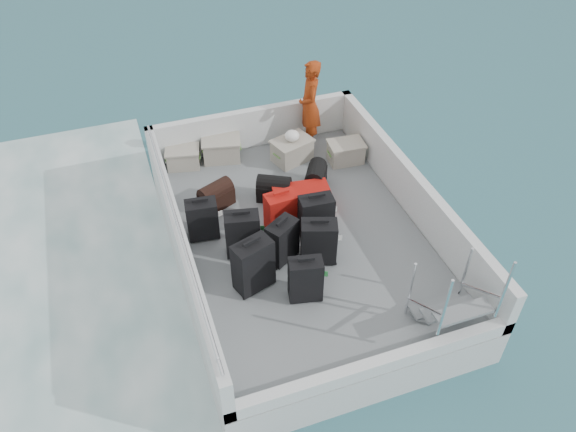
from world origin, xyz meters
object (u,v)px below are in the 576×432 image
Objects in this scene: suitcase_7 at (316,217)px; suitcase_3 at (305,280)px; suitcase_1 at (243,235)px; crate_0 at (183,158)px; suitcase_2 at (203,220)px; crate_2 at (292,151)px; suitcase_0 at (253,266)px; passenger at (310,105)px; suitcase_5 at (282,213)px; crate_3 at (346,153)px; suitcase_6 at (319,242)px; crate_1 at (222,150)px; suitcase_4 at (282,242)px; suitcase_8 at (302,201)px.

suitcase_3 is at bearing -113.12° from suitcase_7.
crate_0 is at bearing 111.58° from suitcase_1.
suitcase_2 is 1.03× the size of crate_2.
suitcase_0 is 0.49× the size of passenger.
passenger is (0.73, 2.18, 0.45)m from suitcase_7.
passenger is (1.85, 2.85, 0.39)m from suitcase_0.
suitcase_0 is at bearing 157.19° from suitcase_3.
crate_3 is at bearing 33.59° from suitcase_5.
passenger is at bearing 43.89° from suitcase_2.
suitcase_2 is at bearing 134.08° from suitcase_3.
suitcase_7 is (1.08, 0.03, -0.02)m from suitcase_1.
suitcase_0 is 1.17m from suitcase_5.
passenger reaches higher than suitcase_6.
suitcase_7 reaches higher than suitcase_6.
suitcase_4 is at bearing -85.58° from crate_1.
crate_2 is at bearing 98.23° from suitcase_6.
suitcase_3 reaches higher than crate_0.
suitcase_0 is 3.43m from passenger.
passenger is at bearing 53.95° from suitcase_5.
suitcase_2 is 1.55m from suitcase_8.
suitcase_7 is 0.43× the size of passenger.
suitcase_0 reaches higher than suitcase_1.
suitcase_5 reaches higher than crate_2.
suitcase_5 is 2.00m from crate_3.
suitcase_6 is (0.41, 0.57, 0.01)m from suitcase_3.
suitcase_3 is at bearing 168.14° from suitcase_8.
suitcase_5 is 2.29m from passenger.
suitcase_6 is 1.09× the size of crate_2.
suitcase_1 is 1.27m from suitcase_8.
suitcase_3 is 1.01× the size of suitcase_4.
suitcase_0 is 2.97m from crate_0.
suitcase_4 reaches higher than suitcase_2.
crate_0 is at bearing 48.49° from suitcase_8.
suitcase_5 is 0.75× the size of suitcase_8.
suitcase_0 is 1.16× the size of suitcase_7.
crate_2 is (0.29, 1.83, -0.15)m from suitcase_7.
suitcase_5 is at bearing -19.43° from passenger.
suitcase_8 is (0.62, 0.89, -0.15)m from suitcase_4.
suitcase_6 is at bearing -75.30° from suitcase_5.
crate_3 is at bearing -21.10° from crate_2.
suitcase_4 is 0.60m from suitcase_5.
suitcase_8 reaches higher than crate_0.
suitcase_8 is 1.87m from crate_1.
suitcase_6 is 3.06m from crate_0.
crate_1 is at bearing 158.75° from crate_2.
suitcase_1 is at bearing -42.27° from suitcase_2.
suitcase_7 reaches higher than crate_1.
crate_0 is 0.93× the size of crate_3.
suitcase_0 is at bearing -81.38° from suitcase_1.
suitcase_6 reaches higher than suitcase_8.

